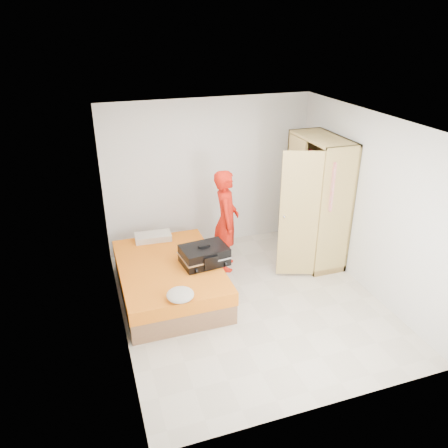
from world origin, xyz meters
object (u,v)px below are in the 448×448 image
object	(u,v)px
suitcase	(204,255)
person	(226,221)
round_cushion	(180,295)
wardrobe	(315,205)
bed	(170,279)

from	to	relation	value
suitcase	person	bearing A→B (deg)	42.17
round_cushion	wardrobe	bearing A→B (deg)	24.87
bed	person	world-z (taller)	person
bed	wardrobe	distance (m)	2.63
wardrobe	round_cushion	distance (m)	2.84
bed	round_cushion	size ratio (longest dim) A/B	5.75
wardrobe	suitcase	world-z (taller)	wardrobe
bed	person	size ratio (longest dim) A/B	1.21
wardrobe	suitcase	bearing A→B (deg)	-168.57
wardrobe	suitcase	xyz separation A→B (m)	(-2.00, -0.40, -0.37)
wardrobe	person	world-z (taller)	wardrobe
wardrobe	suitcase	size ratio (longest dim) A/B	2.92
suitcase	wardrobe	bearing A→B (deg)	4.97
wardrobe	person	size ratio (longest dim) A/B	1.26
bed	suitcase	bearing A→B (deg)	-13.95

